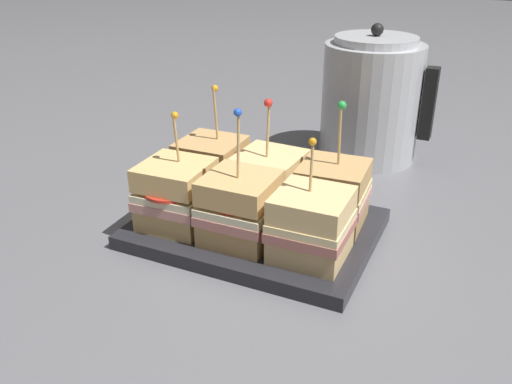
# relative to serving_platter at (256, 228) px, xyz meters

# --- Properties ---
(ground_plane) EXTENTS (6.00, 6.00, 0.00)m
(ground_plane) POSITION_rel_serving_platter_xyz_m (0.00, 0.00, -0.01)
(ground_plane) COLOR slate
(serving_platter) EXTENTS (0.30, 0.22, 0.02)m
(serving_platter) POSITION_rel_serving_platter_xyz_m (0.00, 0.00, 0.00)
(serving_platter) COLOR #232328
(serving_platter) RESTS_ON ground_plane
(sandwich_front_left) EXTENTS (0.09, 0.09, 0.15)m
(sandwich_front_left) POSITION_rel_serving_platter_xyz_m (-0.09, -0.05, 0.05)
(sandwich_front_left) COLOR tan
(sandwich_front_left) RESTS_ON serving_platter
(sandwich_front_center) EXTENTS (0.09, 0.09, 0.16)m
(sandwich_front_center) POSITION_rel_serving_platter_xyz_m (0.00, -0.05, 0.05)
(sandwich_front_center) COLOR tan
(sandwich_front_center) RESTS_ON serving_platter
(sandwich_front_right) EXTENTS (0.09, 0.09, 0.14)m
(sandwich_front_right) POSITION_rel_serving_platter_xyz_m (0.09, -0.04, 0.05)
(sandwich_front_right) COLOR #DBB77A
(sandwich_front_right) RESTS_ON serving_platter
(sandwich_back_left) EXTENTS (0.09, 0.09, 0.16)m
(sandwich_back_left) POSITION_rel_serving_platter_xyz_m (-0.09, 0.04, 0.05)
(sandwich_back_left) COLOR tan
(sandwich_back_left) RESTS_ON serving_platter
(sandwich_back_center) EXTENTS (0.09, 0.09, 0.15)m
(sandwich_back_center) POSITION_rel_serving_platter_xyz_m (-0.00, 0.04, 0.05)
(sandwich_back_center) COLOR #DBB77A
(sandwich_back_center) RESTS_ON serving_platter
(sandwich_back_right) EXTENTS (0.09, 0.09, 0.16)m
(sandwich_back_right) POSITION_rel_serving_platter_xyz_m (0.09, 0.04, 0.05)
(sandwich_back_right) COLOR tan
(sandwich_back_right) RESTS_ON serving_platter
(kettle_steel) EXTENTS (0.19, 0.16, 0.23)m
(kettle_steel) POSITION_rel_serving_platter_xyz_m (0.06, 0.33, 0.09)
(kettle_steel) COLOR #B7BABF
(kettle_steel) RESTS_ON ground_plane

